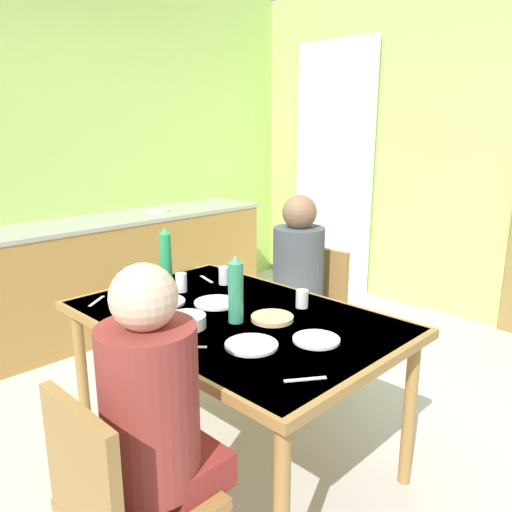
# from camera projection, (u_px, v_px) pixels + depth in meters

# --- Properties ---
(ground_plane) EXTENTS (6.72, 6.72, 0.00)m
(ground_plane) POSITION_uv_depth(u_px,v_px,m) (224.00, 428.00, 2.73)
(ground_plane) COLOR beige
(wall_back) EXTENTS (4.33, 0.10, 2.84)m
(wall_back) POSITION_uv_depth(u_px,v_px,m) (453.00, 148.00, 4.16)
(wall_back) COLOR #B0D36C
(wall_back) RESTS_ON ground_plane
(wall_left) EXTENTS (0.10, 3.88, 2.84)m
(wall_left) POSITION_uv_depth(u_px,v_px,m) (115.00, 148.00, 4.23)
(wall_left) COLOR #B1D367
(wall_left) RESTS_ON ground_plane
(curtain_panel) EXTENTS (0.90, 0.03, 2.39)m
(curtain_panel) POSITION_uv_depth(u_px,v_px,m) (333.00, 169.00, 4.92)
(curtain_panel) COLOR white
(curtain_panel) RESTS_ON ground_plane
(kitchen_counter) EXTENTS (0.61, 2.60, 0.91)m
(kitchen_counter) POSITION_uv_depth(u_px,v_px,m) (121.00, 271.00, 4.10)
(kitchen_counter) COLOR #A5793A
(kitchen_counter) RESTS_ON ground_plane
(dining_table) EXTENTS (1.51, 1.00, 0.76)m
(dining_table) POSITION_uv_depth(u_px,v_px,m) (233.00, 328.00, 2.32)
(dining_table) COLOR #9F743C
(dining_table) RESTS_ON ground_plane
(chair_near_diner) EXTENTS (0.40, 0.40, 0.87)m
(chair_near_diner) POSITION_uv_depth(u_px,v_px,m) (120.00, 503.00, 1.50)
(chair_near_diner) COLOR #9F743C
(chair_near_diner) RESTS_ON ground_plane
(chair_far_diner) EXTENTS (0.40, 0.40, 0.87)m
(chair_far_diner) POSITION_uv_depth(u_px,v_px,m) (311.00, 309.00, 3.11)
(chair_far_diner) COLOR #9F743C
(chair_far_diner) RESTS_ON ground_plane
(person_near_diner) EXTENTS (0.30, 0.37, 0.77)m
(person_near_diner) POSITION_uv_depth(u_px,v_px,m) (154.00, 401.00, 1.53)
(person_near_diner) COLOR maroon
(person_near_diner) RESTS_ON ground_plane
(person_far_diner) EXTENTS (0.30, 0.37, 0.77)m
(person_far_diner) POSITION_uv_depth(u_px,v_px,m) (297.00, 270.00, 2.94)
(person_far_diner) COLOR #4A5857
(person_far_diner) RESTS_ON ground_plane
(water_bottle_green_near) EXTENTS (0.07, 0.07, 0.30)m
(water_bottle_green_near) POSITION_uv_depth(u_px,v_px,m) (236.00, 291.00, 2.18)
(water_bottle_green_near) COLOR #348F67
(water_bottle_green_near) RESTS_ON dining_table
(water_bottle_green_far) EXTENTS (0.07, 0.07, 0.30)m
(water_bottle_green_far) POSITION_uv_depth(u_px,v_px,m) (166.00, 255.00, 2.79)
(water_bottle_green_far) COLOR #2C9F5A
(water_bottle_green_far) RESTS_ON dining_table
(serving_bowl_center) EXTENTS (0.17, 0.17, 0.05)m
(serving_bowl_center) POSITION_uv_depth(u_px,v_px,m) (186.00, 321.00, 2.15)
(serving_bowl_center) COLOR silver
(serving_bowl_center) RESTS_ON dining_table
(dinner_plate_near_left) EXTENTS (0.22, 0.22, 0.01)m
(dinner_plate_near_left) POSITION_uv_depth(u_px,v_px,m) (216.00, 303.00, 2.44)
(dinner_plate_near_left) COLOR white
(dinner_plate_near_left) RESTS_ON dining_table
(dinner_plate_near_right) EXTENTS (0.19, 0.19, 0.01)m
(dinner_plate_near_right) POSITION_uv_depth(u_px,v_px,m) (316.00, 340.00, 2.02)
(dinner_plate_near_right) COLOR white
(dinner_plate_near_right) RESTS_ON dining_table
(dinner_plate_far_center) EXTENTS (0.22, 0.22, 0.01)m
(dinner_plate_far_center) POSITION_uv_depth(u_px,v_px,m) (163.00, 302.00, 2.45)
(dinner_plate_far_center) COLOR white
(dinner_plate_far_center) RESTS_ON dining_table
(dinner_plate_far_side) EXTENTS (0.21, 0.21, 0.01)m
(dinner_plate_far_side) POSITION_uv_depth(u_px,v_px,m) (251.00, 345.00, 1.97)
(dinner_plate_far_side) COLOR white
(dinner_plate_far_side) RESTS_ON dining_table
(drinking_glass_by_near_diner) EXTENTS (0.06, 0.06, 0.09)m
(drinking_glass_by_near_diner) POSITION_uv_depth(u_px,v_px,m) (302.00, 299.00, 2.39)
(drinking_glass_by_near_diner) COLOR silver
(drinking_glass_by_near_diner) RESTS_ON dining_table
(drinking_glass_by_far_diner) EXTENTS (0.06, 0.06, 0.10)m
(drinking_glass_by_far_diner) POSITION_uv_depth(u_px,v_px,m) (224.00, 276.00, 2.74)
(drinking_glass_by_far_diner) COLOR silver
(drinking_glass_by_far_diner) RESTS_ON dining_table
(drinking_glass_spare_center) EXTENTS (0.06, 0.06, 0.10)m
(drinking_glass_spare_center) POSITION_uv_depth(u_px,v_px,m) (181.00, 282.00, 2.62)
(drinking_glass_spare_center) COLOR silver
(drinking_glass_spare_center) RESTS_ON dining_table
(bread_plate_sliced) EXTENTS (0.19, 0.19, 0.02)m
(bread_plate_sliced) POSITION_uv_depth(u_px,v_px,m) (272.00, 318.00, 2.24)
(bread_plate_sliced) COLOR #DBB77A
(bread_plate_sliced) RESTS_ON dining_table
(cutlery_knife_near) EXTENTS (0.10, 0.13, 0.00)m
(cutlery_knife_near) POSITION_uv_depth(u_px,v_px,m) (97.00, 301.00, 2.48)
(cutlery_knife_near) COLOR silver
(cutlery_knife_near) RESTS_ON dining_table
(cutlery_fork_near) EXTENTS (0.15, 0.06, 0.00)m
(cutlery_fork_near) POSITION_uv_depth(u_px,v_px,m) (207.00, 279.00, 2.83)
(cutlery_fork_near) COLOR silver
(cutlery_fork_near) RESTS_ON dining_table
(cutlery_knife_far) EXTENTS (0.10, 0.13, 0.00)m
(cutlery_knife_far) POSITION_uv_depth(u_px,v_px,m) (305.00, 379.00, 1.71)
(cutlery_knife_far) COLOR silver
(cutlery_knife_far) RESTS_ON dining_table
(cutlery_fork_far) EXTENTS (0.12, 0.12, 0.00)m
(cutlery_fork_far) POSITION_uv_depth(u_px,v_px,m) (188.00, 347.00, 1.96)
(cutlery_fork_far) COLOR silver
(cutlery_fork_far) RESTS_ON dining_table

